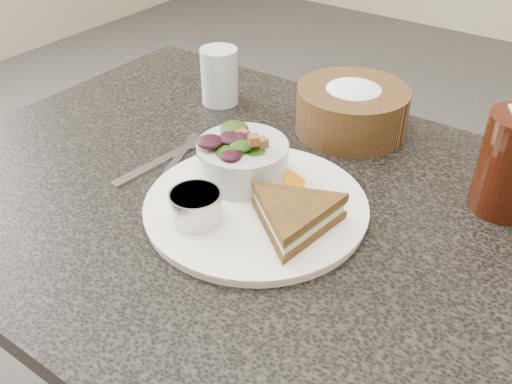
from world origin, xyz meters
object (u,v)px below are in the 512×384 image
at_px(dining_table, 261,373).
at_px(sandwich, 294,216).
at_px(salad_bowl, 243,154).
at_px(bread_basket, 352,102).
at_px(dinner_plate, 256,207).
at_px(dressing_ramekin, 196,207).
at_px(water_glass, 219,76).

xyz_separation_m(dining_table, sandwich, (0.08, -0.04, 0.41)).
bearing_deg(salad_bowl, sandwich, -25.12).
height_order(dining_table, sandwich, sandwich).
height_order(sandwich, bread_basket, bread_basket).
xyz_separation_m(dinner_plate, dressing_ramekin, (-0.04, -0.07, 0.03)).
distance_m(bread_basket, water_glass, 0.24).
height_order(dining_table, water_glass, water_glass).
xyz_separation_m(salad_bowl, bread_basket, (0.05, 0.23, 0.00)).
bearing_deg(dining_table, dinner_plate, -72.75).
relative_size(dressing_ramekin, water_glass, 0.67).
distance_m(dining_table, sandwich, 0.42).
bearing_deg(salad_bowl, dining_table, -16.83).
distance_m(dining_table, dinner_plate, 0.38).
bearing_deg(salad_bowl, dressing_ramekin, -84.55).
bearing_deg(dining_table, sandwich, -29.29).
height_order(dinner_plate, dressing_ramekin, dressing_ramekin).
height_order(dining_table, dressing_ramekin, dressing_ramekin).
height_order(dressing_ramekin, water_glass, water_glass).
bearing_deg(bread_basket, dressing_ramekin, -96.39).
height_order(dining_table, bread_basket, bread_basket).
distance_m(sandwich, dressing_ramekin, 0.12).
bearing_deg(sandwich, dinner_plate, -155.65).
bearing_deg(dining_table, bread_basket, 88.59).
bearing_deg(dinner_plate, salad_bowl, 141.95).
distance_m(sandwich, salad_bowl, 0.13).
height_order(salad_bowl, water_glass, water_glass).
bearing_deg(salad_bowl, bread_basket, 77.89).
xyz_separation_m(sandwich, dressing_ramekin, (-0.11, -0.06, 0.00)).
height_order(dining_table, dinner_plate, dinner_plate).
bearing_deg(water_glass, salad_bowl, -44.54).
relative_size(dinner_plate, sandwich, 2.04).
height_order(salad_bowl, dressing_ramekin, salad_bowl).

